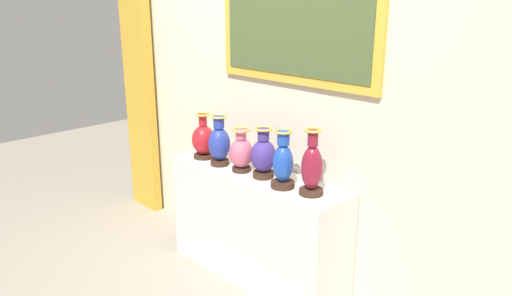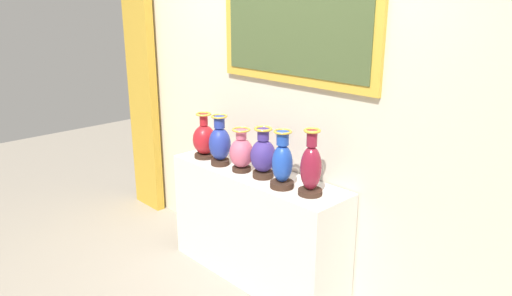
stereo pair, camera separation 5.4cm
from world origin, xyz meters
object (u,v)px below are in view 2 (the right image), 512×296
(vase_rose, at_px, (241,153))
(vase_indigo, at_px, (263,156))
(vase_burgundy, at_px, (311,168))
(vase_sapphire, at_px, (282,164))
(vase_cobalt, at_px, (220,143))
(vase_crimson, at_px, (204,140))

(vase_rose, bearing_deg, vase_indigo, 6.31)
(vase_rose, xyz_separation_m, vase_burgundy, (0.61, 0.02, 0.04))
(vase_sapphire, bearing_deg, vase_rose, 177.46)
(vase_indigo, bearing_deg, vase_sapphire, -10.47)
(vase_cobalt, bearing_deg, vase_rose, 6.39)
(vase_indigo, relative_size, vase_sapphire, 0.92)
(vase_crimson, xyz_separation_m, vase_sapphire, (0.83, -0.02, 0.02))
(vase_crimson, relative_size, vase_cobalt, 0.94)
(vase_indigo, bearing_deg, vase_cobalt, -173.65)
(vase_indigo, height_order, vase_burgundy, vase_burgundy)
(vase_rose, bearing_deg, vase_burgundy, 2.08)
(vase_crimson, height_order, vase_rose, vase_crimson)
(vase_burgundy, bearing_deg, vase_rose, -177.92)
(vase_rose, bearing_deg, vase_crimson, -179.93)
(vase_sapphire, xyz_separation_m, vase_burgundy, (0.20, 0.04, 0.01))
(vase_rose, distance_m, vase_sapphire, 0.41)
(vase_crimson, relative_size, vase_sapphire, 0.91)
(vase_cobalt, relative_size, vase_indigo, 1.06)
(vase_cobalt, xyz_separation_m, vase_sapphire, (0.62, 0.01, 0.00))
(vase_burgundy, bearing_deg, vase_indigo, -179.90)
(vase_sapphire, bearing_deg, vase_cobalt, -179.53)
(vase_crimson, height_order, vase_cobalt, vase_cobalt)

